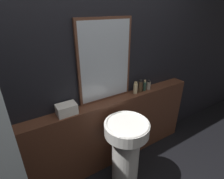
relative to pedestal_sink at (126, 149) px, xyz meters
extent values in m
cube|color=black|center=(-0.09, 0.48, 0.75)|extent=(8.00, 0.06, 2.50)
cube|color=#512D1E|center=(-0.09, 0.37, -0.04)|extent=(2.62, 0.17, 0.92)
cylinder|color=white|center=(0.00, 0.00, -0.14)|extent=(0.30, 0.30, 0.72)
cylinder|color=white|center=(0.00, 0.00, 0.28)|extent=(0.46, 0.46, 0.12)
torus|color=white|center=(0.00, 0.00, 0.34)|extent=(0.44, 0.44, 0.02)
cube|color=#563323|center=(0.01, 0.44, 0.86)|extent=(0.63, 0.03, 0.89)
cube|color=#B2BCC6|center=(0.01, 0.43, 0.86)|extent=(0.58, 0.02, 0.84)
cube|color=silver|center=(-0.48, 0.37, 0.47)|extent=(0.20, 0.13, 0.11)
cylinder|color=#C6B284|center=(0.39, 0.37, 0.48)|extent=(0.05, 0.05, 0.12)
cylinder|color=tan|center=(0.39, 0.37, 0.55)|extent=(0.04, 0.04, 0.03)
cylinder|color=#4C3823|center=(0.47, 0.37, 0.48)|extent=(0.05, 0.05, 0.13)
cylinder|color=black|center=(0.47, 0.37, 0.57)|extent=(0.04, 0.04, 0.03)
cylinder|color=#2D4C3D|center=(0.54, 0.37, 0.47)|extent=(0.04, 0.04, 0.12)
cylinder|color=tan|center=(0.54, 0.37, 0.55)|extent=(0.03, 0.03, 0.03)
cylinder|color=gray|center=(0.61, 0.37, 0.47)|extent=(0.05, 0.05, 0.10)
cylinder|color=black|center=(0.61, 0.37, 0.53)|extent=(0.04, 0.04, 0.02)
camera|label=1|loc=(-0.87, -1.12, 1.40)|focal=28.00mm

